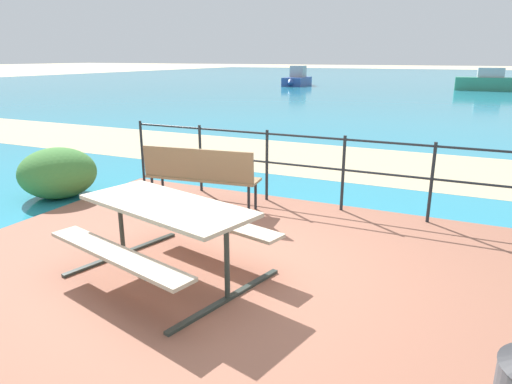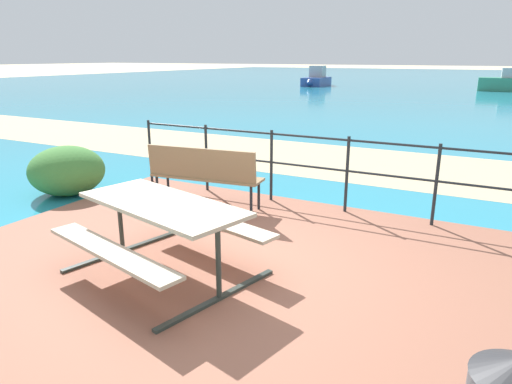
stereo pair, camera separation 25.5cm
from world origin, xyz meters
name	(u,v)px [view 2 (the right image)]	position (x,y,z in m)	size (l,w,h in m)	color
ground_plane	(222,273)	(0.00, 0.00, 0.00)	(240.00, 240.00, 0.00)	beige
patio_paving	(222,270)	(0.00, 0.00, 0.03)	(6.40, 5.20, 0.06)	#935B47
sea_water	(471,83)	(0.00, 40.00, 0.01)	(90.00, 90.00, 0.01)	teal
beach_strip	(365,164)	(0.00, 5.76, 0.01)	(54.00, 3.38, 0.01)	tan
picnic_table	(163,219)	(-0.45, -0.37, 0.65)	(2.13, 1.85, 0.77)	#BCAD93
park_bench	(204,172)	(-1.27, 1.57, 0.61)	(1.71, 0.60, 0.91)	#8C704C
railing_fence	(308,161)	(0.00, 2.38, 0.74)	(5.94, 0.04, 1.09)	#1E2328
shrub_left	(67,171)	(-3.77, 1.27, 0.40)	(1.20, 1.20, 0.80)	#427F38
boat_mid	(316,79)	(-10.39, 30.45, 0.50)	(1.65, 3.72, 1.50)	#2D478C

